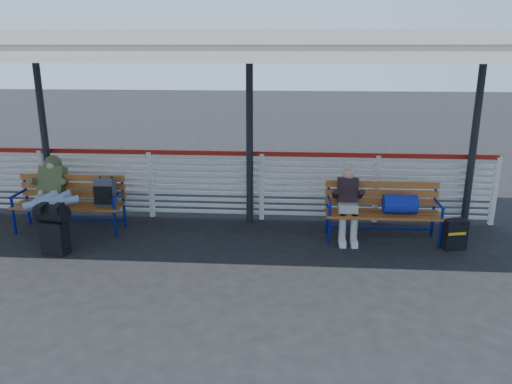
# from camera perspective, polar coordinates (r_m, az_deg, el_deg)

# --- Properties ---
(ground) EXTENTS (60.00, 60.00, 0.00)m
(ground) POSITION_cam_1_polar(r_m,az_deg,el_deg) (7.65, -15.53, -7.30)
(ground) COLOR black
(ground) RESTS_ON ground
(fence) EXTENTS (12.08, 0.08, 1.24)m
(fence) POSITION_cam_1_polar(r_m,az_deg,el_deg) (9.15, -11.95, 1.19)
(fence) COLOR silver
(fence) RESTS_ON ground
(canopy) EXTENTS (12.60, 3.60, 3.16)m
(canopy) POSITION_cam_1_polar(r_m,az_deg,el_deg) (7.87, -15.10, 16.16)
(canopy) COLOR silver
(canopy) RESTS_ON ground
(luggage_stack) EXTENTS (0.50, 0.34, 0.77)m
(luggage_stack) POSITION_cam_1_polar(r_m,az_deg,el_deg) (7.96, -22.13, -3.77)
(luggage_stack) COLOR black
(luggage_stack) RESTS_ON ground
(bench_left) EXTENTS (1.80, 0.56, 0.92)m
(bench_left) POSITION_cam_1_polar(r_m,az_deg,el_deg) (8.80, -19.43, -0.46)
(bench_left) COLOR #A34B1F
(bench_left) RESTS_ON ground
(bench_right) EXTENTS (1.80, 0.56, 0.92)m
(bench_right) POSITION_cam_1_polar(r_m,az_deg,el_deg) (8.14, 15.01, -1.47)
(bench_right) COLOR #A34B1F
(bench_right) RESTS_ON ground
(traveler_man) EXTENTS (0.93, 1.63, 0.77)m
(traveler_man) POSITION_cam_1_polar(r_m,az_deg,el_deg) (8.62, -22.42, -0.47)
(traveler_man) COLOR #859DB4
(traveler_man) RESTS_ON ground
(companion_person) EXTENTS (0.32, 0.66, 1.15)m
(companion_person) POSITION_cam_1_polar(r_m,az_deg,el_deg) (8.02, 10.46, -1.31)
(companion_person) COLOR #ADA79C
(companion_person) RESTS_ON ground
(suitcase_side) EXTENTS (0.37, 0.28, 0.47)m
(suitcase_side) POSITION_cam_1_polar(r_m,az_deg,el_deg) (8.20, 21.77, -4.52)
(suitcase_side) COLOR black
(suitcase_side) RESTS_ON ground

